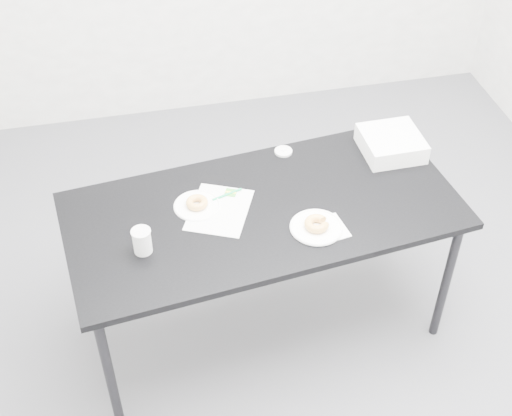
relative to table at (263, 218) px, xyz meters
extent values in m
plane|color=#4F4F54|center=(0.07, 0.01, -0.72)|extent=(4.00, 4.00, 0.00)
cube|color=black|center=(0.00, 0.00, 0.04)|extent=(1.79, 0.99, 0.03)
cylinder|color=black|center=(-0.75, -0.43, -0.35)|extent=(0.04, 0.04, 0.75)
cylinder|color=black|center=(-0.82, 0.24, -0.35)|extent=(0.04, 0.04, 0.75)
cylinder|color=black|center=(0.82, -0.24, -0.35)|extent=(0.04, 0.04, 0.75)
cylinder|color=black|center=(0.75, 0.43, -0.35)|extent=(0.04, 0.04, 0.75)
cube|color=white|center=(-0.19, 0.03, 0.06)|extent=(0.35, 0.38, 0.00)
cube|color=green|center=(-0.12, 0.13, 0.06)|extent=(0.07, 0.07, 0.00)
cylinder|color=#0D9758|center=(-0.14, 0.12, 0.07)|extent=(0.14, 0.06, 0.01)
cube|color=white|center=(0.23, -0.19, 0.06)|extent=(0.18, 0.18, 0.00)
cylinder|color=white|center=(0.19, -0.17, 0.06)|extent=(0.22, 0.22, 0.01)
torus|color=#E18C47|center=(0.19, -0.17, 0.09)|extent=(0.11, 0.11, 0.04)
cylinder|color=white|center=(-0.28, 0.07, 0.06)|extent=(0.20, 0.20, 0.01)
torus|color=#E18C47|center=(-0.28, 0.07, 0.08)|extent=(0.13, 0.13, 0.03)
cylinder|color=silver|center=(-0.53, -0.15, 0.12)|extent=(0.07, 0.07, 0.11)
cylinder|color=white|center=(0.18, 0.37, 0.06)|extent=(0.08, 0.08, 0.01)
cube|color=white|center=(0.68, 0.27, 0.10)|extent=(0.28, 0.28, 0.09)
camera|label=1|loc=(-0.52, -2.24, 2.13)|focal=50.00mm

